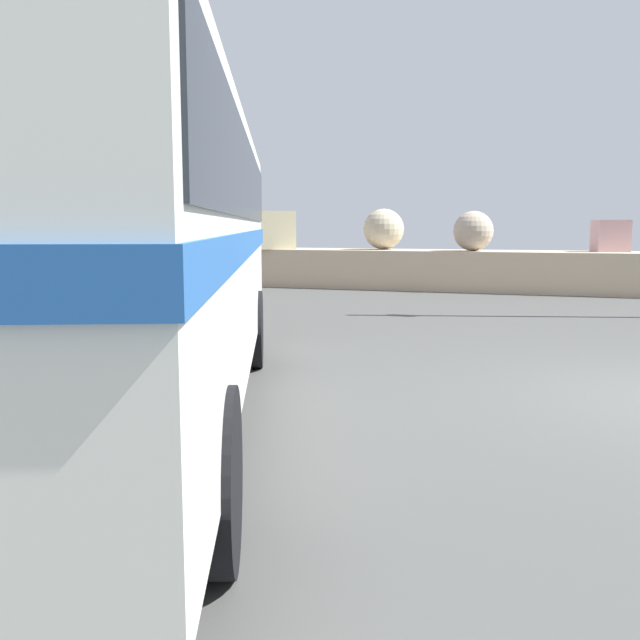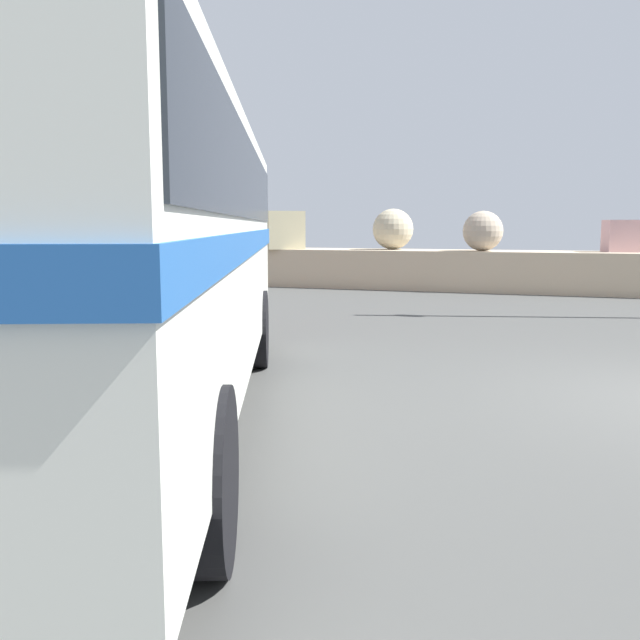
{
  "view_description": "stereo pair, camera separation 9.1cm",
  "coord_description": "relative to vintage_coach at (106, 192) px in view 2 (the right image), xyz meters",
  "views": [
    {
      "loc": [
        -1.6,
        -7.7,
        1.77
      ],
      "look_at": [
        -3.2,
        -2.82,
        1.08
      ],
      "focal_mm": 39.34,
      "sensor_mm": 36.0,
      "label": 1
    },
    {
      "loc": [
        -1.51,
        -7.67,
        1.77
      ],
      "look_at": [
        -3.2,
        -2.82,
        1.08
      ],
      "focal_mm": 39.34,
      "sensor_mm": 36.0,
      "label": 2
    }
  ],
  "objects": [
    {
      "name": "vintage_coach",
      "position": [
        0.0,
        0.0,
        0.0
      ],
      "size": [
        5.38,
        8.86,
        3.7
      ],
      "rotation": [
        0.0,
        0.0,
        0.37
      ],
      "color": "black",
      "rests_on": "ground"
    }
  ]
}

